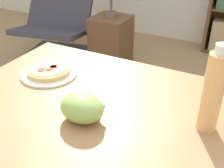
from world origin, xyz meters
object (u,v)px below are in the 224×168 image
Objects in this scene: pizza_on_plate at (50,71)px; lounge_chair_near at (57,34)px; drink_bottle at (213,92)px; grape_bunch at (82,108)px; side_table at (111,45)px.

pizza_on_plate is 0.29× the size of lounge_chair_near.
drink_bottle reaches higher than lounge_chair_near.
grape_bunch is 0.42m from drink_bottle.
grape_bunch reaches higher than side_table.
pizza_on_plate is at bearing 174.86° from drink_bottle.
pizza_on_plate is 1.61× the size of grape_bunch.
grape_bunch is at bearing -34.44° from pizza_on_plate.
side_table is (0.63, 0.04, -0.01)m from lounge_chair_near.
pizza_on_plate is 0.71m from drink_bottle.
pizza_on_plate is 0.85× the size of drink_bottle.
drink_bottle is at bearing 21.22° from grape_bunch.
grape_bunch is at bearing -158.78° from drink_bottle.
drink_bottle is 1.98m from side_table.
lounge_chair_near is at bearing 127.48° from pizza_on_plate.
lounge_chair_near is at bearing 130.62° from grape_bunch.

